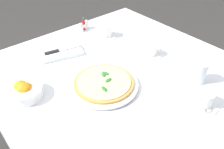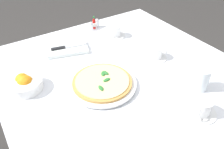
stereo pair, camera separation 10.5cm
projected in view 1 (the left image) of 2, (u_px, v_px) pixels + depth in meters
The scene contains 13 objects.
dining_table at pixel (119, 89), 1.19m from camera, with size 1.13×1.13×0.73m.
pizza_plate at pixel (104, 84), 1.01m from camera, with size 0.31×0.31×0.02m.
pizza at pixel (104, 82), 1.00m from camera, with size 0.27×0.27×0.02m.
coffee_cup_near_right at pixel (106, 31), 1.36m from camera, with size 0.13×0.13×0.07m.
coffee_cup_far_left at pixel (204, 99), 0.91m from camera, with size 0.13×0.13×0.07m.
coffee_cup_left_edge at pixel (149, 50), 1.20m from camera, with size 0.13×0.13×0.07m.
water_glass_far_right at pixel (198, 73), 1.02m from camera, with size 0.07×0.07×0.10m.
napkin_folded at pixel (61, 52), 1.22m from camera, with size 0.25×0.19×0.02m.
dinner_knife at pixel (61, 50), 1.21m from camera, with size 0.19×0.06×0.01m.
citrus_bowl at pixel (25, 91), 0.95m from camera, with size 0.15×0.15×0.07m.
hot_sauce_bottle at pixel (84, 25), 1.43m from camera, with size 0.02×0.02×0.08m.
salt_shaker at pixel (87, 24), 1.45m from camera, with size 0.03×0.03×0.06m.
pepper_shaker at pixel (81, 28), 1.41m from camera, with size 0.03×0.03×0.06m.
Camera 1 is at (-0.60, -0.65, 1.40)m, focal length 36.20 mm.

